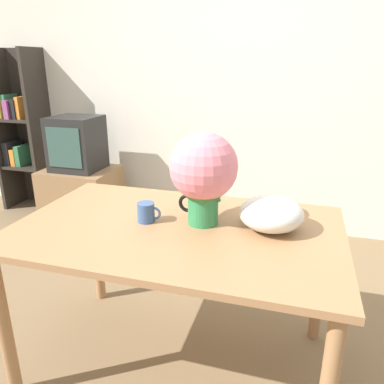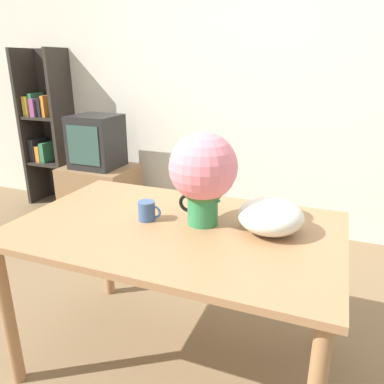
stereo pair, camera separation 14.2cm
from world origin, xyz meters
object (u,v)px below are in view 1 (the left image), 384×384
Objects in this scene: coffee_mug at (147,212)px; flower_vase at (203,173)px; tv_set at (77,143)px; white_bowl at (271,213)px.

flower_vase is at bearing 12.96° from coffee_mug.
tv_set reaches higher than coffee_mug.
flower_vase is 0.34m from white_bowl.
white_bowl is 0.59× the size of tv_set.
flower_vase reaches higher than white_bowl.
tv_set reaches higher than white_bowl.
flower_vase is at bearing -176.29° from white_bowl.
white_bowl is (0.30, 0.02, -0.16)m from flower_vase.
white_bowl is at bearing 7.98° from coffee_mug.
flower_vase reaches higher than tv_set.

